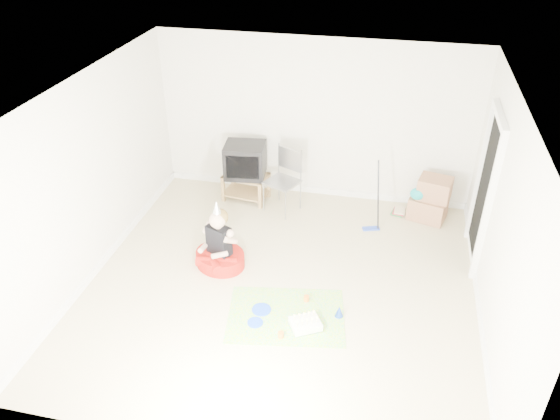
% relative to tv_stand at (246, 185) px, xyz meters
% --- Properties ---
extents(ground, '(5.00, 5.00, 0.00)m').
position_rel_tv_stand_xyz_m(ground, '(1.03, -2.04, -0.26)').
color(ground, beige).
rests_on(ground, ground).
extents(doorway_recess, '(0.02, 0.90, 2.05)m').
position_rel_tv_stand_xyz_m(doorway_recess, '(3.51, -0.84, 0.76)').
color(doorway_recess, black).
rests_on(doorway_recess, ground).
extents(tv_stand, '(0.76, 0.53, 0.44)m').
position_rel_tv_stand_xyz_m(tv_stand, '(0.00, 0.00, 0.00)').
color(tv_stand, olive).
rests_on(tv_stand, ground).
extents(crt_tv, '(0.68, 0.58, 0.54)m').
position_rel_tv_stand_xyz_m(crt_tv, '(-0.00, 0.00, 0.45)').
color(crt_tv, black).
rests_on(crt_tv, tv_stand).
extents(folding_chair, '(0.61, 0.60, 1.04)m').
position_rel_tv_stand_xyz_m(folding_chair, '(0.65, -0.21, 0.24)').
color(folding_chair, gray).
rests_on(folding_chair, ground).
extents(cardboard_boxes, '(0.65, 0.55, 0.69)m').
position_rel_tv_stand_xyz_m(cardboard_boxes, '(2.92, 0.04, 0.07)').
color(cardboard_boxes, '#A06E4D').
rests_on(cardboard_boxes, ground).
extents(floor_mop, '(0.27, 0.34, 1.03)m').
position_rel_tv_stand_xyz_m(floor_mop, '(2.09, -0.47, -0.00)').
color(floor_mop, blue).
rests_on(floor_mop, ground).
extents(book_pile, '(0.23, 0.27, 0.08)m').
position_rel_tv_stand_xyz_m(book_pile, '(2.48, 0.09, -0.23)').
color(book_pile, '#287A3A').
rests_on(book_pile, ground).
extents(seated_woman, '(0.93, 0.93, 1.02)m').
position_rel_tv_stand_xyz_m(seated_woman, '(0.13, -1.80, -0.04)').
color(seated_woman, '#B11910').
rests_on(seated_woman, ground).
extents(party_mat, '(1.56, 1.24, 0.01)m').
position_rel_tv_stand_xyz_m(party_mat, '(1.22, -2.60, -0.26)').
color(party_mat, '#E53098').
rests_on(party_mat, ground).
extents(birthday_cake, '(0.43, 0.41, 0.16)m').
position_rel_tv_stand_xyz_m(birthday_cake, '(1.48, -2.75, -0.22)').
color(birthday_cake, white).
rests_on(birthday_cake, party_mat).
extents(blue_plate_near, '(0.26, 0.26, 0.01)m').
position_rel_tv_stand_xyz_m(blue_plate_near, '(0.90, -2.57, -0.25)').
color(blue_plate_near, blue).
rests_on(blue_plate_near, party_mat).
extents(blue_plate_far, '(0.21, 0.21, 0.01)m').
position_rel_tv_stand_xyz_m(blue_plate_far, '(0.88, -2.81, -0.25)').
color(blue_plate_far, blue).
rests_on(blue_plate_far, party_mat).
extents(orange_cup_near, '(0.07, 0.07, 0.08)m').
position_rel_tv_stand_xyz_m(orange_cup_near, '(1.41, -2.29, -0.22)').
color(orange_cup_near, orange).
rests_on(orange_cup_near, party_mat).
extents(orange_cup_far, '(0.07, 0.07, 0.08)m').
position_rel_tv_stand_xyz_m(orange_cup_far, '(1.24, -2.98, -0.22)').
color(orange_cup_far, orange).
rests_on(orange_cup_far, party_mat).
extents(blue_party_hat, '(0.15, 0.15, 0.15)m').
position_rel_tv_stand_xyz_m(blue_party_hat, '(1.85, -2.47, -0.18)').
color(blue_party_hat, '#1A3FB9').
rests_on(blue_party_hat, party_mat).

